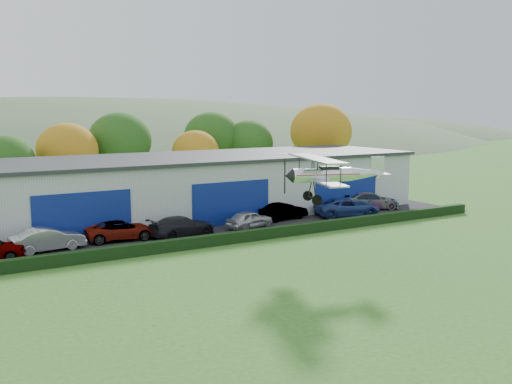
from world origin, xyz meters
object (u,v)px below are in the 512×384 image
car_6 (347,207)px  biplane (330,173)px  car_5 (283,211)px  car_2 (121,230)px  car_4 (249,219)px  car_1 (48,239)px  car_7 (370,201)px  car_3 (182,226)px  hangar (200,185)px

car_6 → biplane: bearing=152.6°
car_5 → car_2: bearing=84.2°
car_4 → biplane: 12.01m
car_2 → car_5: car_5 is taller
car_1 → car_6: 25.30m
car_7 → car_3: bearing=114.1°
biplane → car_5: bearing=86.4°
car_7 → biplane: biplane is taller
car_7 → car_4: bearing=116.3°
car_2 → biplane: bearing=-136.8°
hangar → car_5: 8.25m
car_6 → biplane: size_ratio=0.77×
car_6 → car_1: bearing=105.4°
car_2 → car_7: bearing=-83.9°
car_1 → car_5: car_1 is taller
car_3 → car_7: 19.99m
car_2 → car_6: (20.08, -1.07, 0.10)m
car_1 → car_3: bearing=-99.1°
biplane → hangar: bearing=107.2°
car_1 → car_3: 9.56m
car_6 → biplane: 15.86m
car_5 → biplane: bearing=151.5°
car_1 → car_4: (15.35, -0.34, -0.09)m
car_2 → car_5: bearing=-83.5°
hangar → car_2: hangar is taller
hangar → car_1: (-14.79, -7.66, -1.82)m
car_2 → car_7: 24.26m
car_4 → biplane: biplane is taller
car_2 → biplane: (9.62, -12.04, 4.80)m
car_1 → car_7: size_ratio=0.86×
hangar → car_3: bearing=-123.4°
car_6 → car_2: bearing=103.2°
car_1 → car_5: 19.60m
car_3 → car_2: bearing=68.9°
car_2 → car_6: size_ratio=0.88×
car_7 → car_5: bearing=110.3°
hangar → car_6: (10.51, -8.03, -1.81)m
car_4 → car_5: 4.49m
car_1 → biplane: 19.26m
car_5 → car_6: bearing=-113.2°
car_4 → car_5: size_ratio=0.92×
hangar → car_2: size_ratio=8.05×
car_7 → car_2: bearing=110.9°
car_2 → car_3: size_ratio=0.98×
car_6 → biplane: biplane is taller
car_4 → car_5: car_5 is taller
hangar → biplane: bearing=-89.8°
car_4 → biplane: size_ratio=0.55×
car_2 → car_1: bearing=102.2°
car_5 → car_6: (5.73, -1.58, 0.06)m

